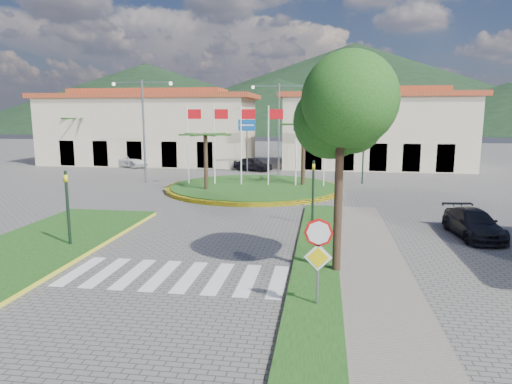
# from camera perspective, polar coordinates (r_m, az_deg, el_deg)

# --- Properties ---
(ground) EXTENTS (160.00, 160.00, 0.00)m
(ground) POSITION_cam_1_polar(r_m,az_deg,el_deg) (12.60, -16.46, -16.27)
(ground) COLOR slate
(ground) RESTS_ON ground
(sidewalk_right) EXTENTS (4.00, 28.00, 0.15)m
(sidewalk_right) POSITION_cam_1_polar(r_m,az_deg,el_deg) (13.37, 12.48, -14.16)
(sidewalk_right) COLOR gray
(sidewalk_right) RESTS_ON ground
(verge_right) EXTENTS (1.60, 28.00, 0.18)m
(verge_right) POSITION_cam_1_polar(r_m,az_deg,el_deg) (13.33, 7.18, -14.00)
(verge_right) COLOR #184213
(verge_right) RESTS_ON ground
(median_left) EXTENTS (5.00, 14.00, 0.18)m
(median_left) POSITION_cam_1_polar(r_m,az_deg,el_deg) (20.58, -26.01, -6.33)
(median_left) COLOR #184213
(median_left) RESTS_ON ground
(crosswalk) EXTENTS (8.00, 3.00, 0.01)m
(crosswalk) POSITION_cam_1_polar(r_m,az_deg,el_deg) (16.01, -10.37, -10.26)
(crosswalk) COLOR silver
(crosswalk) RESTS_ON ground
(roundabout_island) EXTENTS (12.70, 12.70, 6.00)m
(roundabout_island) POSITION_cam_1_polar(r_m,az_deg,el_deg) (33.01, -0.29, 0.60)
(roundabout_island) COLOR yellow
(roundabout_island) RESTS_ON ground
(stop_sign) EXTENTS (0.80, 0.11, 2.65)m
(stop_sign) POSITION_cam_1_polar(r_m,az_deg,el_deg) (12.70, 7.79, -7.04)
(stop_sign) COLOR slate
(stop_sign) RESTS_ON ground
(deciduous_tree) EXTENTS (3.60, 3.60, 6.80)m
(deciduous_tree) POSITION_cam_1_polar(r_m,az_deg,el_deg) (15.21, 10.54, 8.59)
(deciduous_tree) COLOR black
(deciduous_tree) RESTS_ON ground
(traffic_light_left) EXTENTS (0.15, 0.18, 3.20)m
(traffic_light_left) POSITION_cam_1_polar(r_m,az_deg,el_deg) (19.88, -22.51, -1.13)
(traffic_light_left) COLOR black
(traffic_light_left) RESTS_ON ground
(traffic_light_right) EXTENTS (0.15, 0.18, 3.20)m
(traffic_light_right) POSITION_cam_1_polar(r_m,az_deg,el_deg) (22.48, 7.15, 0.74)
(traffic_light_right) COLOR black
(traffic_light_right) RESTS_ON ground
(traffic_light_far) EXTENTS (0.18, 0.15, 3.20)m
(traffic_light_far) POSITION_cam_1_polar(r_m,az_deg,el_deg) (36.50, 13.23, 4.02)
(traffic_light_far) COLOR black
(traffic_light_far) RESTS_ON ground
(direction_sign_west) EXTENTS (1.60, 0.14, 5.20)m
(direction_sign_west) POSITION_cam_1_polar(r_m,az_deg,el_deg) (41.81, -1.13, 7.16)
(direction_sign_west) COLOR slate
(direction_sign_west) RESTS_ON ground
(direction_sign_east) EXTENTS (1.60, 0.14, 5.20)m
(direction_sign_east) POSITION_cam_1_polar(r_m,az_deg,el_deg) (41.26, 5.78, 7.08)
(direction_sign_east) COLOR slate
(direction_sign_east) RESTS_ON ground
(street_lamp_centre) EXTENTS (4.80, 0.16, 8.00)m
(street_lamp_centre) POSITION_cam_1_polar(r_m,az_deg,el_deg) (40.41, 2.87, 8.43)
(street_lamp_centre) COLOR slate
(street_lamp_centre) RESTS_ON ground
(street_lamp_west) EXTENTS (4.80, 0.16, 8.00)m
(street_lamp_west) POSITION_cam_1_polar(r_m,az_deg,el_deg) (36.97, -13.87, 8.03)
(street_lamp_west) COLOR slate
(street_lamp_west) RESTS_ON ground
(building_left) EXTENTS (23.32, 9.54, 8.05)m
(building_left) POSITION_cam_1_polar(r_m,az_deg,el_deg) (51.83, -13.11, 7.84)
(building_left) COLOR beige
(building_left) RESTS_ON ground
(building_right) EXTENTS (19.08, 9.54, 8.05)m
(building_right) POSITION_cam_1_polar(r_m,az_deg,el_deg) (48.49, 14.57, 7.66)
(building_right) COLOR beige
(building_right) RESTS_ON ground
(hill_far_west) EXTENTS (140.00, 140.00, 22.00)m
(hill_far_west) POSITION_cam_1_polar(r_m,az_deg,el_deg) (161.84, -13.53, 11.50)
(hill_far_west) COLOR black
(hill_far_west) RESTS_ON ground
(hill_far_mid) EXTENTS (180.00, 180.00, 30.00)m
(hill_far_mid) POSITION_cam_1_polar(r_m,az_deg,el_deg) (170.76, 12.16, 12.79)
(hill_far_mid) COLOR black
(hill_far_mid) RESTS_ON ground
(hill_near_back) EXTENTS (110.00, 110.00, 16.00)m
(hill_near_back) POSITION_cam_1_polar(r_m,az_deg,el_deg) (141.02, 2.45, 10.82)
(hill_near_back) COLOR black
(hill_near_back) RESTS_ON ground
(white_van) EXTENTS (5.15, 3.83, 1.30)m
(white_van) POSITION_cam_1_polar(r_m,az_deg,el_deg) (48.78, -15.45, 3.79)
(white_van) COLOR white
(white_van) RESTS_ON ground
(car_dark_a) EXTENTS (4.12, 2.81, 1.30)m
(car_dark_a) POSITION_cam_1_polar(r_m,az_deg,el_deg) (43.92, -0.39, 3.52)
(car_dark_a) COLOR black
(car_dark_a) RESTS_ON ground
(car_dark_b) EXTENTS (4.33, 2.53, 1.35)m
(car_dark_b) POSITION_cam_1_polar(r_m,az_deg,el_deg) (45.89, 6.64, 3.76)
(car_dark_b) COLOR black
(car_dark_b) RESTS_ON ground
(car_side_right) EXTENTS (2.10, 4.30, 1.20)m
(car_side_right) POSITION_cam_1_polar(r_m,az_deg,el_deg) (22.60, 25.53, -3.57)
(car_side_right) COLOR black
(car_side_right) RESTS_ON ground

